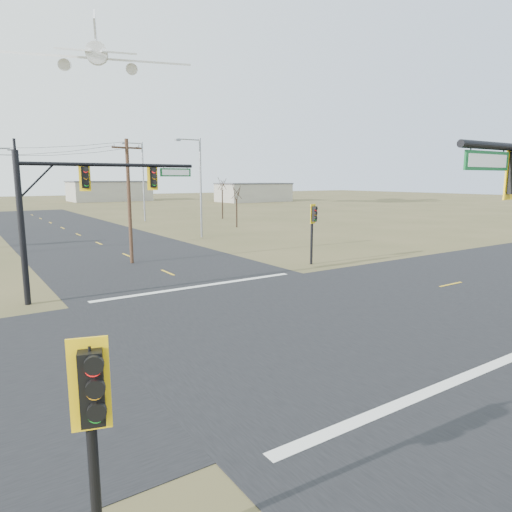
% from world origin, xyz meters
% --- Properties ---
extents(ground, '(320.00, 320.00, 0.00)m').
position_xyz_m(ground, '(0.00, 0.00, 0.00)').
color(ground, brown).
rests_on(ground, ground).
extents(road_ew, '(160.00, 14.00, 0.02)m').
position_xyz_m(road_ew, '(0.00, 0.00, 0.01)').
color(road_ew, black).
rests_on(road_ew, ground).
extents(road_ns, '(14.00, 160.00, 0.02)m').
position_xyz_m(road_ns, '(0.00, 0.00, 0.01)').
color(road_ns, black).
rests_on(road_ns, ground).
extents(stop_bar_near, '(12.00, 0.40, 0.01)m').
position_xyz_m(stop_bar_near, '(0.00, -7.50, 0.03)').
color(stop_bar_near, silver).
rests_on(stop_bar_near, road_ns).
extents(stop_bar_far, '(12.00, 0.40, 0.01)m').
position_xyz_m(stop_bar_far, '(0.00, 7.50, 0.03)').
color(stop_bar_far, silver).
rests_on(stop_bar_far, road_ns).
extents(mast_arm_far, '(8.90, 0.60, 7.21)m').
position_xyz_m(mast_arm_far, '(-5.53, 8.84, 5.20)').
color(mast_arm_far, black).
rests_on(mast_arm_far, ground).
extents(pedestal_signal_ne, '(0.64, 0.55, 4.23)m').
position_xyz_m(pedestal_signal_ne, '(9.59, 9.10, 3.11)').
color(pedestal_signal_ne, black).
rests_on(pedestal_signal_ne, ground).
extents(pedestal_signal_sw, '(0.65, 0.55, 3.83)m').
position_xyz_m(pedestal_signal_sw, '(-9.78, -8.62, 2.84)').
color(pedestal_signal_sw, black).
rests_on(pedestal_signal_sw, ground).
extents(utility_pole_near, '(2.10, 0.30, 8.60)m').
position_xyz_m(utility_pole_near, '(-0.76, 16.58, 4.50)').
color(utility_pole_near, '#4D3321').
rests_on(utility_pole_near, ground).
extents(streetlight_a, '(2.77, 0.38, 9.89)m').
position_xyz_m(streetlight_a, '(9.85, 26.91, 5.55)').
color(streetlight_a, gray).
rests_on(streetlight_a, ground).
extents(streetlight_b, '(3.04, 0.48, 10.86)m').
position_xyz_m(streetlight_b, '(11.32, 47.20, 6.10)').
color(streetlight_b, gray).
rests_on(streetlight_b, ground).
extents(bare_tree_c, '(2.85, 2.85, 5.53)m').
position_xyz_m(bare_tree_c, '(18.15, 33.24, 4.34)').
color(bare_tree_c, black).
rests_on(bare_tree_c, ground).
extents(bare_tree_d, '(2.90, 2.90, 6.43)m').
position_xyz_m(bare_tree_d, '(22.65, 44.66, 5.18)').
color(bare_tree_d, black).
rests_on(bare_tree_d, ground).
extents(warehouse_mid, '(20.00, 12.00, 5.00)m').
position_xyz_m(warehouse_mid, '(25.00, 110.00, 2.50)').
color(warehouse_mid, '#9E9A8C').
rests_on(warehouse_mid, ground).
extents(warehouse_right, '(18.00, 10.00, 4.50)m').
position_xyz_m(warehouse_right, '(55.00, 85.00, 2.25)').
color(warehouse_right, '#9E9A8C').
rests_on(warehouse_right, ground).
extents(jet_airliner, '(26.49, 27.39, 13.81)m').
position_xyz_m(jet_airliner, '(13.64, 73.26, 27.88)').
color(jet_airliner, white).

